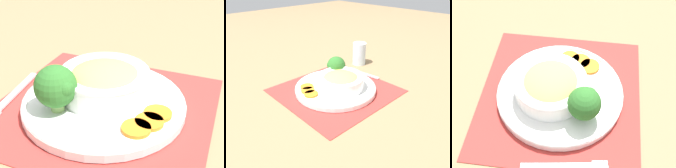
{
  "view_description": "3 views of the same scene",
  "coord_description": "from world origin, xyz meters",
  "views": [
    {
      "loc": [
        -0.19,
        0.46,
        0.33
      ],
      "look_at": [
        -0.01,
        -0.01,
        0.05
      ],
      "focal_mm": 50.0,
      "sensor_mm": 36.0,
      "label": 1
    },
    {
      "loc": [
        -0.51,
        -0.53,
        0.41
      ],
      "look_at": [
        0.0,
        -0.01,
        0.03
      ],
      "focal_mm": 35.0,
      "sensor_mm": 36.0,
      "label": 2
    },
    {
      "loc": [
        0.45,
        0.06,
        0.63
      ],
      "look_at": [
        -0.01,
        0.01,
        0.03
      ],
      "focal_mm": 50.0,
      "sensor_mm": 36.0,
      "label": 3
    }
  ],
  "objects": [
    {
      "name": "bowl",
      "position": [
        0.01,
        -0.02,
        0.05
      ],
      "size": [
        0.17,
        0.17,
        0.06
      ],
      "color": "white",
      "rests_on": "plate"
    },
    {
      "name": "broccoli_floret",
      "position": [
        0.06,
        0.06,
        0.07
      ],
      "size": [
        0.08,
        0.08,
        0.09
      ],
      "color": "#84AD5B",
      "rests_on": "plate"
    },
    {
      "name": "carrot_slice_near",
      "position": [
        -0.08,
        0.07,
        0.02
      ],
      "size": [
        0.05,
        0.05,
        0.01
      ],
      "color": "orange",
      "rests_on": "plate"
    },
    {
      "name": "placemat",
      "position": [
        0.0,
        0.0,
        0.0
      ],
      "size": [
        0.41,
        0.4,
        0.0
      ],
      "color": "#B2332D",
      "rests_on": "ground_plane"
    },
    {
      "name": "carrot_slice_far",
      "position": [
        -0.11,
        0.01,
        0.02
      ],
      "size": [
        0.05,
        0.05,
        0.01
      ],
      "color": "orange",
      "rests_on": "plate"
    },
    {
      "name": "water_glass",
      "position": [
        0.27,
        0.12,
        0.05
      ],
      "size": [
        0.06,
        0.06,
        0.11
      ],
      "color": "silver",
      "rests_on": "ground_plane"
    },
    {
      "name": "plate",
      "position": [
        0.0,
        0.0,
        0.02
      ],
      "size": [
        0.31,
        0.31,
        0.02
      ],
      "color": "white",
      "rests_on": "placemat"
    },
    {
      "name": "fork",
      "position": [
        0.18,
        0.05,
        0.01
      ],
      "size": [
        0.04,
        0.18,
        0.01
      ],
      "rotation": [
        0.0,
        0.0,
        0.11
      ],
      "color": "silver",
      "rests_on": "placemat"
    },
    {
      "name": "ground_plane",
      "position": [
        0.0,
        0.0,
        0.0
      ],
      "size": [
        4.0,
        4.0,
        0.0
      ],
      "primitive_type": "plane",
      "color": "#8C704C"
    },
    {
      "name": "carrot_slice_middle",
      "position": [
        -0.1,
        0.04,
        0.02
      ],
      "size": [
        0.05,
        0.05,
        0.01
      ],
      "color": "orange",
      "rests_on": "plate"
    }
  ]
}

